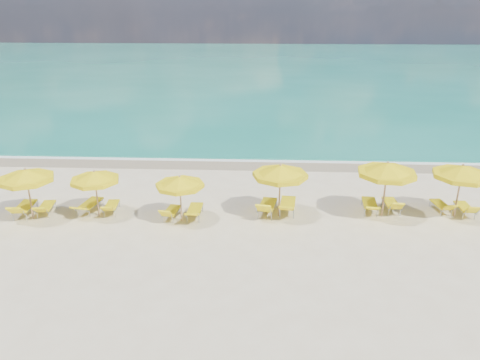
{
  "coord_description": "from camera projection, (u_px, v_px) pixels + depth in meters",
  "views": [
    {
      "loc": [
        0.96,
        -18.73,
        8.99
      ],
      "look_at": [
        0.0,
        1.5,
        1.2
      ],
      "focal_mm": 35.0,
      "sensor_mm": 36.0,
      "label": 1
    }
  ],
  "objects": [
    {
      "name": "lounger_7_left",
      "position": [
        441.0,
        208.0,
        21.23
      ],
      "size": [
        0.74,
        1.63,
        0.74
      ],
      "rotation": [
        0.0,
        0.0,
        0.14
      ],
      "color": "#A5A8AD",
      "rests_on": "ground"
    },
    {
      "name": "lounger_2_left",
      "position": [
        25.0,
        210.0,
        20.87
      ],
      "size": [
        0.81,
        1.95,
        0.89
      ],
      "rotation": [
        0.0,
        0.0,
        0.09
      ],
      "color": "#A5A8AD",
      "rests_on": "ground"
    },
    {
      "name": "umbrella_5",
      "position": [
        280.0,
        172.0,
        20.13
      ],
      "size": [
        2.69,
        2.69,
        2.46
      ],
      "rotation": [
        0.0,
        0.0,
        -0.11
      ],
      "color": "tan",
      "rests_on": "ground"
    },
    {
      "name": "umbrella_4",
      "position": [
        180.0,
        182.0,
        19.77
      ],
      "size": [
        2.14,
        2.14,
        2.12
      ],
      "rotation": [
        0.0,
        0.0,
        0.02
      ],
      "color": "tan",
      "rests_on": "ground"
    },
    {
      "name": "lounger_4_right",
      "position": [
        195.0,
        213.0,
        20.67
      ],
      "size": [
        0.63,
        1.83,
        0.71
      ],
      "rotation": [
        0.0,
        0.0,
        -0.02
      ],
      "color": "#A5A8AD",
      "rests_on": "ground"
    },
    {
      "name": "umbrella_7",
      "position": [
        462.0,
        172.0,
        20.05
      ],
      "size": [
        2.79,
        2.79,
        2.49
      ],
      "rotation": [
        0.0,
        0.0,
        0.15
      ],
      "color": "tan",
      "rests_on": "ground"
    },
    {
      "name": "lounger_4_left",
      "position": [
        172.0,
        214.0,
        20.59
      ],
      "size": [
        0.75,
        1.62,
        0.78
      ],
      "rotation": [
        0.0,
        0.0,
        -0.14
      ],
      "color": "#A5A8AD",
      "rests_on": "ground"
    },
    {
      "name": "lounger_6_right",
      "position": [
        391.0,
        206.0,
        21.3
      ],
      "size": [
        0.62,
        1.71,
        0.83
      ],
      "rotation": [
        0.0,
        0.0,
        0.02
      ],
      "color": "#A5A8AD",
      "rests_on": "ground"
    },
    {
      "name": "ground_plane",
      "position": [
        238.0,
        217.0,
        20.74
      ],
      "size": [
        120.0,
        120.0,
        0.0
      ],
      "primitive_type": "plane",
      "color": "beige"
    },
    {
      "name": "lounger_5_left",
      "position": [
        267.0,
        209.0,
        20.99
      ],
      "size": [
        1.02,
        2.06,
        0.95
      ],
      "rotation": [
        0.0,
        0.0,
        -0.19
      ],
      "color": "#A5A8AD",
      "rests_on": "ground"
    },
    {
      "name": "lounger_3_right",
      "position": [
        112.0,
        208.0,
        21.15
      ],
      "size": [
        0.69,
        1.65,
        0.71
      ],
      "rotation": [
        0.0,
        0.0,
        0.1
      ],
      "color": "#A5A8AD",
      "rests_on": "ground"
    },
    {
      "name": "lounger_7_right",
      "position": [
        464.0,
        210.0,
        20.94
      ],
      "size": [
        0.58,
        1.62,
        0.79
      ],
      "rotation": [
        0.0,
        0.0,
        -0.0
      ],
      "color": "#A5A8AD",
      "rests_on": "ground"
    },
    {
      "name": "foam_line",
      "position": [
        245.0,
        159.0,
        28.38
      ],
      "size": [
        120.0,
        1.2,
        0.03
      ],
      "primitive_type": "cube",
      "color": "white",
      "rests_on": "ground"
    },
    {
      "name": "lounger_6_left",
      "position": [
        369.0,
        207.0,
        21.23
      ],
      "size": [
        0.79,
        1.95,
        0.74
      ],
      "rotation": [
        0.0,
        0.0,
        -0.1
      ],
      "color": "#A5A8AD",
      "rests_on": "ground"
    },
    {
      "name": "umbrella_6",
      "position": [
        387.0,
        170.0,
        20.06
      ],
      "size": [
        3.14,
        3.14,
        2.59
      ],
      "rotation": [
        0.0,
        0.0,
        0.27
      ],
      "color": "tan",
      "rests_on": "ground"
    },
    {
      "name": "umbrella_2",
      "position": [
        26.0,
        176.0,
        19.9
      ],
      "size": [
        2.35,
        2.35,
        2.37
      ],
      "rotation": [
        0.0,
        0.0,
        -0.0
      ],
      "color": "tan",
      "rests_on": "ground"
    },
    {
      "name": "lounger_3_left",
      "position": [
        90.0,
        207.0,
        21.21
      ],
      "size": [
        0.92,
        1.99,
        0.74
      ],
      "rotation": [
        0.0,
        0.0,
        -0.16
      ],
      "color": "#A5A8AD",
      "rests_on": "ground"
    },
    {
      "name": "umbrella_3",
      "position": [
        95.0,
        177.0,
        20.23
      ],
      "size": [
        2.41,
        2.41,
        2.16
      ],
      "rotation": [
        0.0,
        0.0,
        -0.14
      ],
      "color": "tan",
      "rests_on": "ground"
    },
    {
      "name": "ocean",
      "position": [
        256.0,
        69.0,
        65.49
      ],
      "size": [
        120.0,
        80.0,
        0.3
      ],
      "primitive_type": "cube",
      "color": "#157A64",
      "rests_on": "ground"
    },
    {
      "name": "whitecap_near",
      "position": [
        173.0,
        123.0,
        36.85
      ],
      "size": [
        14.0,
        0.36,
        0.05
      ],
      "primitive_type": "cube",
      "color": "white",
      "rests_on": "ground"
    },
    {
      "name": "wet_sand_band",
      "position": [
        245.0,
        163.0,
        27.64
      ],
      "size": [
        120.0,
        2.6,
        0.01
      ],
      "primitive_type": "cube",
      "color": "tan",
      "rests_on": "ground"
    },
    {
      "name": "lounger_2_right",
      "position": [
        46.0,
        209.0,
        21.03
      ],
      "size": [
        0.77,
        1.71,
        0.74
      ],
      "rotation": [
        0.0,
        0.0,
        0.14
      ],
      "color": "#A5A8AD",
      "rests_on": "ground"
    },
    {
      "name": "lounger_5_right",
      "position": [
        288.0,
        207.0,
        21.14
      ],
      "size": [
        0.89,
        2.12,
        0.85
      ],
      "rotation": [
        0.0,
        0.0,
        -0.11
      ],
      "color": "#A5A8AD",
      "rests_on": "ground"
    },
    {
      "name": "whitecap_far",
      "position": [
        339.0,
        106.0,
        42.76
      ],
      "size": [
        18.0,
        0.3,
        0.05
      ],
      "primitive_type": "cube",
      "color": "white",
      "rests_on": "ground"
    }
  ]
}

